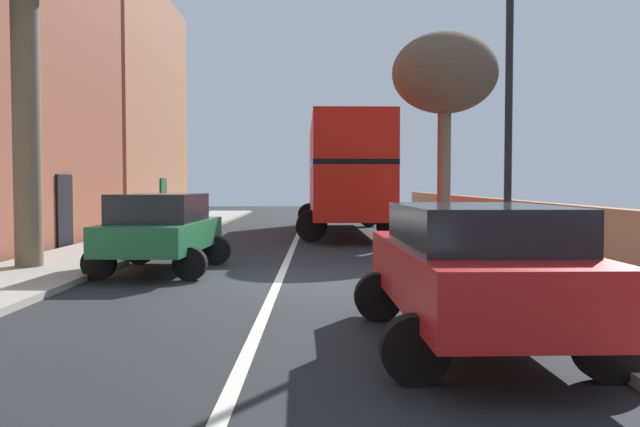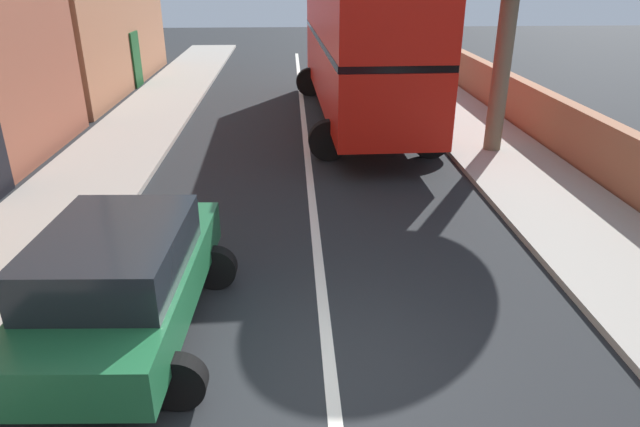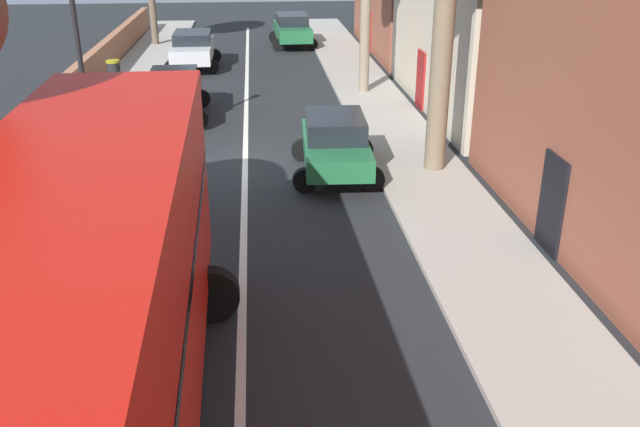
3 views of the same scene
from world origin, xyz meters
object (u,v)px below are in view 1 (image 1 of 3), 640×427
at_px(parked_car_green_left_2, 163,228).
at_px(lamppost_right, 511,78).
at_px(double_decker_bus, 346,170).
at_px(street_tree_right_3, 447,75).
at_px(parked_car_red_right_0, 476,265).

relative_size(parked_car_green_left_2, lamppost_right, 0.65).
height_order(double_decker_bus, lamppost_right, lamppost_right).
xyz_separation_m(parked_car_green_left_2, street_tree_right_3, (7.25, 7.58, 4.35)).
xyz_separation_m(street_tree_right_3, lamppost_right, (-0.45, -8.87, -1.47)).
bearing_deg(parked_car_red_right_0, street_tree_right_3, 80.86).
bearing_deg(double_decker_bus, lamppost_right, -78.19).
xyz_separation_m(double_decker_bus, parked_car_red_right_0, (0.80, -17.52, -1.43)).
relative_size(double_decker_bus, parked_car_red_right_0, 2.46).
bearing_deg(lamppost_right, street_tree_right_3, 87.11).
relative_size(double_decker_bus, street_tree_right_3, 1.74).
distance_m(double_decker_bus, lamppost_right, 12.79).
height_order(parked_car_green_left_2, street_tree_right_3, street_tree_right_3).
distance_m(parked_car_green_left_2, street_tree_right_3, 11.36).
xyz_separation_m(parked_car_red_right_0, parked_car_green_left_2, (-5.00, 6.37, -0.00)).
relative_size(parked_car_red_right_0, street_tree_right_3, 0.71).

